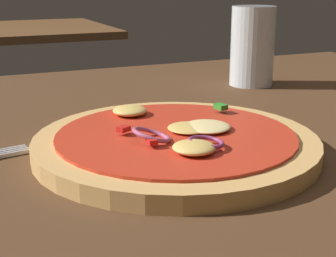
{
  "coord_description": "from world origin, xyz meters",
  "views": [
    {
      "loc": [
        -0.24,
        -0.46,
        0.2
      ],
      "look_at": [
        -0.04,
        0.0,
        0.05
      ],
      "focal_mm": 53.76,
      "sensor_mm": 36.0,
      "label": 1
    }
  ],
  "objects": [
    {
      "name": "dining_table",
      "position": [
        0.0,
        0.0,
        0.01
      ],
      "size": [
        1.21,
        0.97,
        0.03
      ],
      "color": "#4C301C",
      "rests_on": "ground"
    },
    {
      "name": "beer_glass",
      "position": [
        0.22,
        0.24,
        0.08
      ],
      "size": [
        0.07,
        0.07,
        0.13
      ],
      "color": "silver",
      "rests_on": "dining_table"
    },
    {
      "name": "pizza",
      "position": [
        -0.03,
        -0.02,
        0.04
      ],
      "size": [
        0.29,
        0.29,
        0.03
      ],
      "color": "tan",
      "rests_on": "dining_table"
    }
  ]
}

